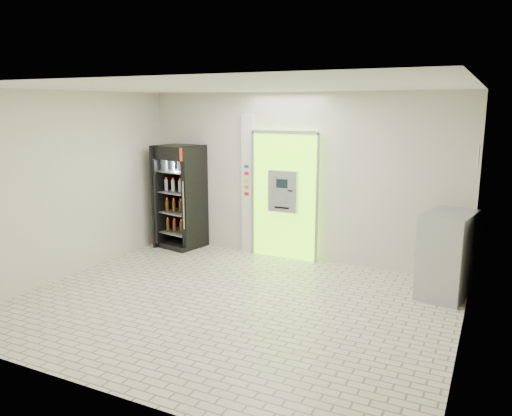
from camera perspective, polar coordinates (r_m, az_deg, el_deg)
The scene contains 7 objects.
ground at distance 7.22m, azimuth -2.85°, elevation -10.88°, with size 6.00×6.00×0.00m, color beige.
room_shell at distance 6.73m, azimuth -3.01°, elevation 3.75°, with size 6.00×6.00×6.00m.
atm_assembly at distance 9.07m, azimuth 3.35°, elevation 1.52°, with size 1.30×0.24×2.33m.
pillar at distance 9.41m, azimuth -0.94°, elevation 2.70°, with size 0.22×0.11×2.60m.
beverage_cooler at distance 9.90m, azimuth -8.63°, elevation 1.06°, with size 0.88×0.83×2.02m.
steel_cabinet at distance 7.84m, azimuth 20.99°, elevation -4.98°, with size 0.79×1.04×1.25m.
exit_sign at distance 7.26m, azimuth 24.07°, elevation 5.56°, with size 0.02×0.22×0.26m.
Camera 1 is at (3.25, -5.83, 2.77)m, focal length 35.00 mm.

